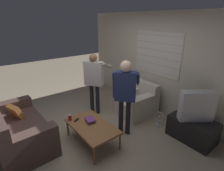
% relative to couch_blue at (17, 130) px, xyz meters
% --- Properties ---
extents(ground_plane, '(16.00, 16.00, 0.00)m').
position_rel_couch_blue_xyz_m(ground_plane, '(0.61, 1.32, -0.33)').
color(ground_plane, gray).
extents(wall_back, '(5.20, 0.08, 2.55)m').
position_rel_couch_blue_xyz_m(wall_back, '(0.61, 3.35, 0.95)').
color(wall_back, beige).
rests_on(wall_back, ground_plane).
extents(couch_blue, '(1.75, 0.98, 0.91)m').
position_rel_couch_blue_xyz_m(couch_blue, '(0.00, 0.00, 0.00)').
color(couch_blue, '#4C3833').
rests_on(couch_blue, ground_plane).
extents(armchair_beige, '(0.82, 0.94, 0.81)m').
position_rel_couch_blue_xyz_m(armchair_beige, '(0.60, 2.77, -0.01)').
color(armchair_beige, beige).
rests_on(armchair_beige, ground_plane).
extents(coffee_table, '(1.11, 0.66, 0.40)m').
position_rel_couch_blue_xyz_m(coffee_table, '(0.88, 1.19, 0.04)').
color(coffee_table, brown).
rests_on(coffee_table, ground_plane).
extents(tv_stand, '(0.90, 0.55, 0.46)m').
position_rel_couch_blue_xyz_m(tv_stand, '(2.07, 2.89, -0.10)').
color(tv_stand, black).
rests_on(tv_stand, ground_plane).
extents(tv, '(0.56, 0.65, 0.61)m').
position_rel_couch_blue_xyz_m(tv, '(2.06, 2.89, 0.44)').
color(tv, '#B2B2B7').
rests_on(tv, tv_stand).
extents(person_left_standing, '(0.55, 0.83, 1.59)m').
position_rel_couch_blue_xyz_m(person_left_standing, '(-0.11, 1.91, 0.68)').
color(person_left_standing, black).
rests_on(person_left_standing, ground_plane).
extents(person_right_standing, '(0.51, 0.77, 1.63)m').
position_rel_couch_blue_xyz_m(person_right_standing, '(1.04, 1.91, 0.70)').
color(person_right_standing, black).
rests_on(person_right_standing, ground_plane).
extents(book_stack, '(0.26, 0.21, 0.07)m').
position_rel_couch_blue_xyz_m(book_stack, '(0.74, 1.24, 0.11)').
color(book_stack, '#284C89').
rests_on(book_stack, coffee_table).
extents(soda_can, '(0.07, 0.07, 0.13)m').
position_rel_couch_blue_xyz_m(soda_can, '(0.44, 0.94, 0.13)').
color(soda_can, red).
rests_on(soda_can, coffee_table).
extents(spare_remote, '(0.10, 0.13, 0.02)m').
position_rel_couch_blue_xyz_m(spare_remote, '(0.53, 1.04, 0.08)').
color(spare_remote, black).
rests_on(spare_remote, coffee_table).
extents(floor_fan, '(0.27, 0.20, 0.34)m').
position_rel_couch_blue_xyz_m(floor_fan, '(1.33, 2.78, -0.18)').
color(floor_fan, '#A8A8AD').
rests_on(floor_fan, ground_plane).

